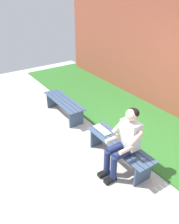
{
  "coord_description": "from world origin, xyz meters",
  "views": [
    {
      "loc": [
        -2.54,
        2.35,
        2.99
      ],
      "look_at": [
        0.73,
        0.15,
        0.77
      ],
      "focal_mm": 37.58,
      "sensor_mm": 36.0,
      "label": 1
    }
  ],
  "objects_px": {
    "book_open": "(102,130)",
    "person_seated": "(125,140)",
    "bench_near": "(119,148)",
    "bench_far": "(64,104)",
    "apple": "(117,136)"
  },
  "relations": [
    {
      "from": "bench_near",
      "to": "person_seated",
      "type": "height_order",
      "value": "person_seated"
    },
    {
      "from": "bench_far",
      "to": "person_seated",
      "type": "height_order",
      "value": "person_seated"
    },
    {
      "from": "bench_near",
      "to": "apple",
      "type": "distance_m",
      "value": 0.23
    },
    {
      "from": "apple",
      "to": "person_seated",
      "type": "bearing_deg",
      "value": 154.77
    },
    {
      "from": "bench_near",
      "to": "book_open",
      "type": "bearing_deg",
      "value": 0.65
    },
    {
      "from": "person_seated",
      "to": "apple",
      "type": "bearing_deg",
      "value": -25.23
    },
    {
      "from": "bench_far",
      "to": "person_seated",
      "type": "bearing_deg",
      "value": 177.58
    },
    {
      "from": "book_open",
      "to": "person_seated",
      "type": "bearing_deg",
      "value": 173.19
    },
    {
      "from": "apple",
      "to": "bench_far",
      "type": "bearing_deg",
      "value": 2.54
    },
    {
      "from": "apple",
      "to": "book_open",
      "type": "xyz_separation_m",
      "value": [
        0.35,
        0.09,
        -0.03
      ]
    },
    {
      "from": "apple",
      "to": "book_open",
      "type": "height_order",
      "value": "apple"
    },
    {
      "from": "person_seated",
      "to": "apple",
      "type": "distance_m",
      "value": 0.48
    },
    {
      "from": "book_open",
      "to": "bench_far",
      "type": "bearing_deg",
      "value": 0.16
    },
    {
      "from": "bench_near",
      "to": "person_seated",
      "type": "bearing_deg",
      "value": 157.23
    },
    {
      "from": "bench_far",
      "to": "person_seated",
      "type": "relative_size",
      "value": 1.16
    }
  ]
}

